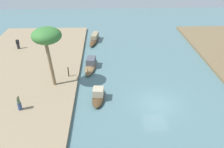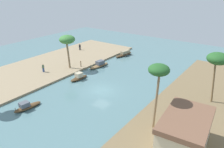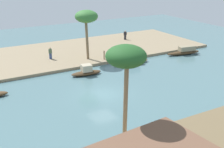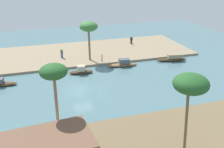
{
  "view_description": "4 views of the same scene",
  "coord_description": "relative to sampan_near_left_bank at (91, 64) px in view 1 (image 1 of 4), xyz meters",
  "views": [
    {
      "loc": [
        19.14,
        -5.21,
        14.2
      ],
      "look_at": [
        -5.3,
        -4.34,
        0.53
      ],
      "focal_mm": 38.27,
      "sensor_mm": 36.0,
      "label": 1
    },
    {
      "loc": [
        24.13,
        19.51,
        15.85
      ],
      "look_at": [
        -5.38,
        -1.82,
        0.55
      ],
      "focal_mm": 34.92,
      "sensor_mm": 36.0,
      "label": 2
    },
    {
      "loc": [
        12.56,
        24.21,
        12.11
      ],
      "look_at": [
        -2.22,
        -1.89,
        1.17
      ],
      "focal_mm": 47.55,
      "sensor_mm": 36.0,
      "label": 3
    },
    {
      "loc": [
        5.75,
        31.25,
        15.4
      ],
      "look_at": [
        -4.96,
        -2.84,
        0.63
      ],
      "focal_mm": 42.72,
      "sensor_mm": 36.0,
      "label": 4
    }
  ],
  "objects": [
    {
      "name": "sampan_near_left_bank",
      "position": [
        0.0,
        0.0,
        0.0
      ],
      "size": [
        5.12,
        1.81,
        1.23
      ],
      "rotation": [
        0.0,
        0.0,
        -0.11
      ],
      "color": "brown",
      "rests_on": "river_water"
    },
    {
      "name": "river_water",
      "position": [
        8.08,
        6.95,
        -0.43
      ],
      "size": [
        77.19,
        77.19,
        0.0
      ],
      "primitive_type": "plane",
      "color": "slate",
      "rests_on": "ground"
    },
    {
      "name": "person_by_mooring",
      "position": [
        8.98,
        -6.24,
        0.58
      ],
      "size": [
        0.45,
        0.45,
        1.6
      ],
      "rotation": [
        0.0,
        0.0,
        0.3
      ],
      "color": "#33477A",
      "rests_on": "riverbank_left"
    },
    {
      "name": "riverbank_left",
      "position": [
        8.08,
        -8.42,
        -0.26
      ],
      "size": [
        46.45,
        14.17,
        0.34
      ],
      "primitive_type": "cube",
      "color": "#937F60",
      "rests_on": "ground"
    },
    {
      "name": "palm_tree_left_near",
      "position": [
        4.57,
        -3.94,
        5.46
      ],
      "size": [
        3.0,
        3.0,
        6.51
      ],
      "color": "#7F6647",
      "rests_on": "riverbank_left"
    },
    {
      "name": "sampan_with_red_awning",
      "position": [
        7.08,
        1.07,
        0.01
      ],
      "size": [
        3.73,
        1.57,
        1.27
      ],
      "rotation": [
        0.0,
        0.0,
        -0.1
      ],
      "color": "#47331E",
      "rests_on": "river_water"
    },
    {
      "name": "sampan_downstream_large",
      "position": [
        -9.02,
        0.21,
        0.04
      ],
      "size": [
        5.44,
        1.86,
        1.2
      ],
      "rotation": [
        0.0,
        0.0,
        -0.16
      ],
      "color": "#47331E",
      "rests_on": "river_water"
    },
    {
      "name": "person_on_near_bank",
      "position": [
        -5.7,
        -10.83,
        0.57
      ],
      "size": [
        0.53,
        0.53,
        1.54
      ],
      "rotation": [
        0.0,
        0.0,
        2.13
      ],
      "color": "#232328",
      "rests_on": "riverbank_left"
    },
    {
      "name": "mooring_post",
      "position": [
        2.82,
        -2.46,
        0.5
      ],
      "size": [
        0.14,
        0.14,
        1.19
      ],
      "primitive_type": "cylinder",
      "color": "#4C3823",
      "rests_on": "riverbank_left"
    }
  ]
}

